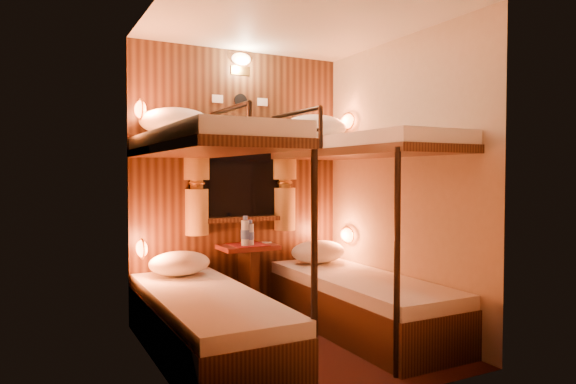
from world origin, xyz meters
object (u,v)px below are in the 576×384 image
bunk_right (359,263)px  table (248,271)px  bottle_right (245,233)px  bunk_left (206,278)px  bottle_left (250,235)px

bunk_right → table: bearing=129.7°
bunk_right → table: size_ratio=2.90×
bunk_right → bottle_right: size_ratio=7.15×
bunk_left → bottle_left: (0.65, 0.72, 0.19)m
bunk_left → table: (0.65, 0.78, -0.14)m
bunk_right → bottle_right: bearing=133.7°
table → bottle_right: bottle_right is taller
bunk_left → table: bunk_left is taller
bunk_left → bottle_left: 0.99m
table → bottle_right: 0.36m
table → bottle_left: (-0.00, -0.06, 0.33)m
bottle_right → table: bearing=48.0°
bunk_right → bottle_right: 1.03m
bunk_left → bunk_right: 1.30m
bunk_right → bottle_left: (-0.65, 0.72, 0.19)m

